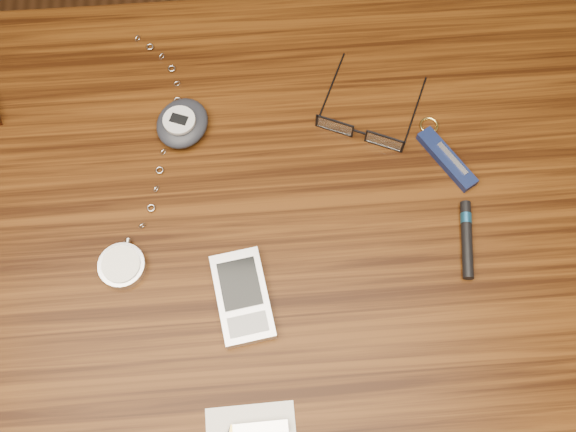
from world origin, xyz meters
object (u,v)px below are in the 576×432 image
eyeglasses (361,129)px  pda_phone (242,296)px  desk (256,272)px  pocket_watch (124,257)px  pedometer (182,123)px  pocket_knife (447,159)px

eyeglasses → pda_phone: bearing=-128.0°
desk → pocket_watch: 0.18m
eyeglasses → desk: bearing=-136.3°
pocket_watch → pda_phone: size_ratio=3.14×
pedometer → pocket_watch: bearing=-112.2°
pda_phone → pedometer: bearing=105.8°
pocket_watch → pda_phone: 0.14m
eyeglasses → pda_phone: 0.24m
eyeglasses → pedometer: 0.21m
pocket_watch → pocket_knife: 0.39m
pocket_watch → pedometer: pedometer is taller
pda_phone → pocket_knife: pda_phone is taller
pocket_knife → eyeglasses: bearing=155.4°
desk → pda_phone: 0.13m
desk → eyeglasses: size_ratio=6.82×
desk → pda_phone: (-0.01, -0.06, 0.11)m
pocket_watch → pocket_knife: (0.37, 0.09, -0.00)m
desk → pedometer: bearing=115.6°
desk → pocket_knife: (0.23, 0.09, 0.11)m
eyeglasses → pocket_knife: size_ratio=1.71×
eyeglasses → pocket_watch: bearing=-153.5°
pocket_knife → pda_phone: bearing=-149.0°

